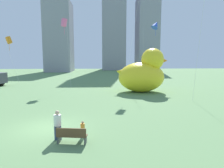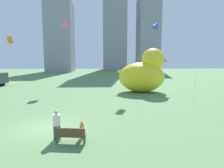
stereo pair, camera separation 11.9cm
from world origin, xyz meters
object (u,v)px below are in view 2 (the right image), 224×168
giant_inflatable_duck (144,74)px  kite_orange (10,40)px  kite_blue (156,25)px  person_adult (57,124)px  park_bench (71,135)px  kite_pink (65,23)px  person_child (82,129)px

giant_inflatable_duck → kite_orange: bearing=158.5°
kite_blue → person_adult: bearing=-116.8°
park_bench → kite_pink: kite_pink is taller
person_child → kite_pink: 22.14m
person_adult → kite_pink: bearing=98.4°
person_adult → kite_pink: kite_pink is taller
park_bench → kite_orange: bearing=118.9°
person_adult → kite_orange: kite_orange is taller
person_child → kite_blue: (9.70, 21.70, 9.13)m
giant_inflatable_duck → kite_orange: kite_orange is taller
person_child → kite_orange: kite_orange is taller
kite_orange → kite_blue: 23.94m
person_adult → kite_pink: size_ratio=0.17×
kite_orange → kite_pink: (9.73, -3.95, 2.21)m
person_adult → kite_blue: (11.07, 21.89, 8.75)m
park_bench → kite_orange: kite_orange is taller
giant_inflatable_duck → kite_blue: (3.10, 6.11, 7.22)m
kite_orange → kite_blue: kite_blue is taller
person_child → person_adult: bearing=-172.0°
kite_orange → park_bench: bearing=-61.1°
giant_inflatable_duck → kite_pink: bearing=159.1°
giant_inflatable_duck → kite_blue: bearing=63.1°
park_bench → giant_inflatable_duck: bearing=66.5°
park_bench → person_adult: 1.12m
person_child → giant_inflatable_duck: 17.04m
kite_orange → kite_blue: bearing=-4.8°
person_adult → person_child: person_adult is taller
park_bench → person_adult: person_adult is taller
kite_blue → kite_pink: bearing=-172.1°
person_adult → kite_pink: (-2.95, 19.95, 8.63)m
park_bench → kite_pink: 22.77m
giant_inflatable_duck → kite_pink: 13.68m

